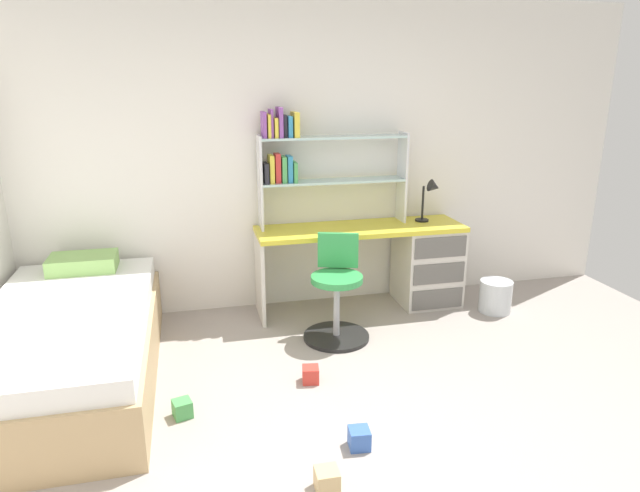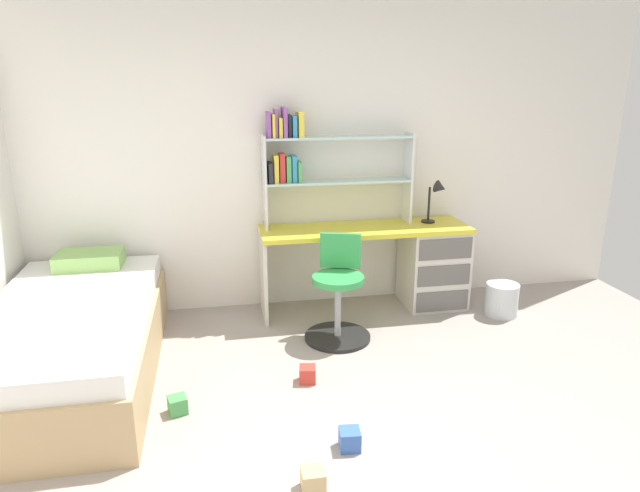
{
  "view_description": "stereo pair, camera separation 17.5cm",
  "coord_description": "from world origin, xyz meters",
  "px_view_note": "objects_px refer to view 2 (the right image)",
  "views": [
    {
      "loc": [
        -1.03,
        -2.29,
        1.97
      ],
      "look_at": [
        -0.15,
        1.39,
        0.83
      ],
      "focal_mm": 31.09,
      "sensor_mm": 36.0,
      "label": 1
    },
    {
      "loc": [
        -0.86,
        -2.33,
        1.97
      ],
      "look_at": [
        -0.15,
        1.39,
        0.83
      ],
      "focal_mm": 31.09,
      "sensor_mm": 36.0,
      "label": 2
    }
  ],
  "objects_px": {
    "desk": "(416,261)",
    "swivel_chair": "(338,299)",
    "bookshelf_hutch": "(314,158)",
    "bed_platform": "(71,341)",
    "toy_block_green_3": "(178,405)",
    "desk_lamp": "(438,195)",
    "toy_block_blue_2": "(350,439)",
    "toy_block_natural_0": "(313,480)",
    "waste_bin": "(502,299)",
    "toy_block_red_1": "(308,374)"
  },
  "relations": [
    {
      "from": "desk",
      "to": "swivel_chair",
      "type": "height_order",
      "value": "swivel_chair"
    },
    {
      "from": "bookshelf_hutch",
      "to": "bed_platform",
      "type": "bearing_deg",
      "value": -153.47
    },
    {
      "from": "swivel_chair",
      "to": "toy_block_green_3",
      "type": "distance_m",
      "value": 1.48
    },
    {
      "from": "desk_lamp",
      "to": "swivel_chair",
      "type": "height_order",
      "value": "desk_lamp"
    },
    {
      "from": "desk",
      "to": "desk_lamp",
      "type": "xyz_separation_m",
      "value": [
        0.18,
        0.03,
        0.59
      ]
    },
    {
      "from": "desk",
      "to": "bed_platform",
      "type": "height_order",
      "value": "desk"
    },
    {
      "from": "swivel_chair",
      "to": "toy_block_blue_2",
      "type": "relative_size",
      "value": 7.15
    },
    {
      "from": "bookshelf_hutch",
      "to": "desk_lamp",
      "type": "distance_m",
      "value": 1.13
    },
    {
      "from": "desk_lamp",
      "to": "toy_block_green_3",
      "type": "height_order",
      "value": "desk_lamp"
    },
    {
      "from": "bed_platform",
      "to": "toy_block_natural_0",
      "type": "xyz_separation_m",
      "value": [
        1.42,
        -1.4,
        -0.21
      ]
    },
    {
      "from": "bed_platform",
      "to": "waste_bin",
      "type": "relative_size",
      "value": 7.46
    },
    {
      "from": "toy_block_natural_0",
      "to": "bed_platform",
      "type": "bearing_deg",
      "value": 135.38
    },
    {
      "from": "desk_lamp",
      "to": "desk",
      "type": "bearing_deg",
      "value": -170.6
    },
    {
      "from": "toy_block_red_1",
      "to": "toy_block_green_3",
      "type": "bearing_deg",
      "value": -165.86
    },
    {
      "from": "bookshelf_hutch",
      "to": "bed_platform",
      "type": "height_order",
      "value": "bookshelf_hutch"
    },
    {
      "from": "desk_lamp",
      "to": "toy_block_natural_0",
      "type": "xyz_separation_m",
      "value": [
        -1.5,
        -2.2,
        -0.95
      ]
    },
    {
      "from": "toy_block_blue_2",
      "to": "swivel_chair",
      "type": "bearing_deg",
      "value": 80.15
    },
    {
      "from": "desk_lamp",
      "to": "bookshelf_hutch",
      "type": "bearing_deg",
      "value": 174.12
    },
    {
      "from": "swivel_chair",
      "to": "waste_bin",
      "type": "relative_size",
      "value": 2.89
    },
    {
      "from": "bed_platform",
      "to": "waste_bin",
      "type": "height_order",
      "value": "bed_platform"
    },
    {
      "from": "swivel_chair",
      "to": "toy_block_green_3",
      "type": "xyz_separation_m",
      "value": [
        -1.19,
        -0.84,
        -0.27
      ]
    },
    {
      "from": "toy_block_blue_2",
      "to": "toy_block_green_3",
      "type": "bearing_deg",
      "value": 150.97
    },
    {
      "from": "desk",
      "to": "desk_lamp",
      "type": "height_order",
      "value": "desk_lamp"
    },
    {
      "from": "desk_lamp",
      "to": "toy_block_natural_0",
      "type": "distance_m",
      "value": 2.83
    },
    {
      "from": "toy_block_natural_0",
      "to": "toy_block_blue_2",
      "type": "bearing_deg",
      "value": 47.96
    },
    {
      "from": "waste_bin",
      "to": "toy_block_natural_0",
      "type": "relative_size",
      "value": 2.42
    },
    {
      "from": "desk_lamp",
      "to": "toy_block_blue_2",
      "type": "bearing_deg",
      "value": -122.89
    },
    {
      "from": "waste_bin",
      "to": "toy_block_red_1",
      "type": "bearing_deg",
      "value": -156.72
    },
    {
      "from": "toy_block_red_1",
      "to": "toy_block_blue_2",
      "type": "relative_size",
      "value": 0.96
    },
    {
      "from": "swivel_chair",
      "to": "toy_block_red_1",
      "type": "xyz_separation_m",
      "value": [
        -0.35,
        -0.63,
        -0.27
      ]
    },
    {
      "from": "desk",
      "to": "bed_platform",
      "type": "distance_m",
      "value": 2.84
    },
    {
      "from": "bookshelf_hutch",
      "to": "swivel_chair",
      "type": "bearing_deg",
      "value": -83.69
    },
    {
      "from": "waste_bin",
      "to": "toy_block_red_1",
      "type": "distance_m",
      "value": 2.0
    },
    {
      "from": "desk",
      "to": "toy_block_red_1",
      "type": "relative_size",
      "value": 16.44
    },
    {
      "from": "bookshelf_hutch",
      "to": "toy_block_natural_0",
      "type": "distance_m",
      "value": 2.68
    },
    {
      "from": "bed_platform",
      "to": "toy_block_blue_2",
      "type": "bearing_deg",
      "value": -33.65
    },
    {
      "from": "desk_lamp",
      "to": "toy_block_natural_0",
      "type": "bearing_deg",
      "value": -124.2
    },
    {
      "from": "bed_platform",
      "to": "toy_block_green_3",
      "type": "relative_size",
      "value": 19.6
    },
    {
      "from": "bookshelf_hutch",
      "to": "toy_block_blue_2",
      "type": "relative_size",
      "value": 11.19
    },
    {
      "from": "bookshelf_hutch",
      "to": "waste_bin",
      "type": "distance_m",
      "value": 2.03
    },
    {
      "from": "toy_block_blue_2",
      "to": "toy_block_red_1",
      "type": "bearing_deg",
      "value": 98.6
    },
    {
      "from": "waste_bin",
      "to": "toy_block_blue_2",
      "type": "xyz_separation_m",
      "value": [
        -1.73,
        -1.53,
        -0.08
      ]
    },
    {
      "from": "waste_bin",
      "to": "bookshelf_hutch",
      "type": "bearing_deg",
      "value": 162.42
    },
    {
      "from": "bed_platform",
      "to": "toy_block_blue_2",
      "type": "relative_size",
      "value": 18.42
    },
    {
      "from": "bookshelf_hutch",
      "to": "toy_block_green_3",
      "type": "relative_size",
      "value": 11.91
    },
    {
      "from": "desk",
      "to": "bed_platform",
      "type": "xyz_separation_m",
      "value": [
        -2.73,
        -0.78,
        -0.15
      ]
    },
    {
      "from": "desk_lamp",
      "to": "waste_bin",
      "type": "height_order",
      "value": "desk_lamp"
    },
    {
      "from": "swivel_chair",
      "to": "toy_block_natural_0",
      "type": "xyz_separation_m",
      "value": [
        -0.49,
        -1.65,
        -0.27
      ]
    },
    {
      "from": "bookshelf_hutch",
      "to": "waste_bin",
      "type": "relative_size",
      "value": 4.53
    },
    {
      "from": "waste_bin",
      "to": "toy_block_natural_0",
      "type": "bearing_deg",
      "value": -137.49
    }
  ]
}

